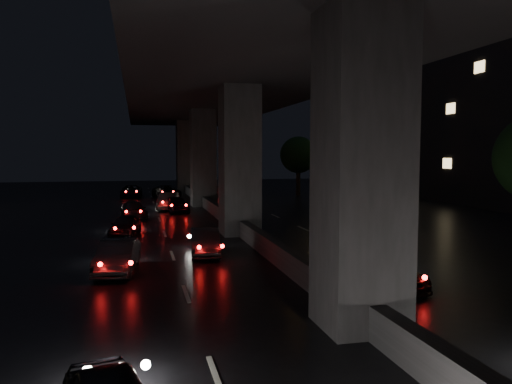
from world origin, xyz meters
name	(u,v)px	position (x,y,z in m)	size (l,w,h in m)	color
ground	(262,251)	(0.00, 0.00, 0.00)	(120.00, 120.00, 0.00)	black
viaduct	(239,79)	(0.00, 5.00, 8.34)	(12.00, 80.00, 10.50)	#2D2D2F
median_barrier	(240,226)	(0.00, 5.00, 0.42)	(0.45, 70.00, 0.85)	#2D2D2F
building_right_far	(485,121)	(27.00, 20.00, 7.50)	(12.00, 22.00, 15.00)	black
tree_c	(368,156)	(11.00, 12.00, 4.20)	(3.80, 3.80, 6.12)	black
tree_d	(298,155)	(11.00, 28.00, 4.20)	(3.80, 3.80, 6.12)	black
streetlight_far	(336,138)	(10.97, 18.00, 5.66)	(2.52, 0.44, 9.00)	#2D2D33
car_3	(386,270)	(2.59, -6.56, 0.53)	(1.48, 3.65, 1.06)	black
car_4	(117,256)	(-6.19, -2.53, 0.60)	(1.26, 3.62, 1.19)	black
car_5	(205,242)	(-2.60, -0.17, 0.56)	(1.19, 3.41, 1.12)	black
car_6	(125,226)	(-6.07, 5.85, 0.55)	(1.30, 3.22, 1.10)	black
car_7	(134,210)	(-5.66, 13.10, 0.54)	(1.52, 3.75, 1.09)	black
car_8	(177,204)	(-2.55, 15.75, 0.61)	(1.43, 3.55, 1.21)	black
car_9	(168,201)	(-3.03, 17.93, 0.65)	(1.39, 3.97, 1.31)	#504845
car_10	(167,192)	(-2.54, 28.30, 0.61)	(2.01, 4.36, 1.21)	black
car_11	(131,191)	(-5.94, 29.64, 0.60)	(2.01, 4.35, 1.21)	black
car_12	(222,191)	(2.98, 28.25, 0.56)	(1.33, 3.31, 1.13)	slate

